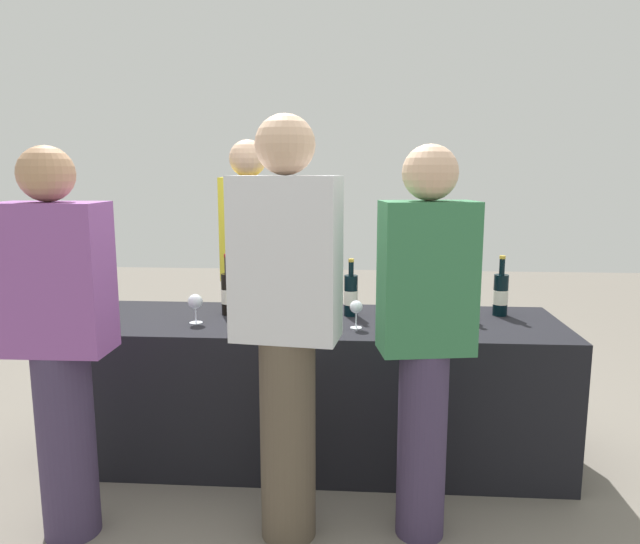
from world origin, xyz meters
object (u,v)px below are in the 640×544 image
(wine_glass_3, at_px, (404,311))
(guest_1, at_px, (287,318))
(wine_bottle_4, at_px, (430,292))
(guest_2, at_px, (425,330))
(server_pouring, at_px, (250,262))
(wine_glass_2, at_px, (356,308))
(wine_bottle_5, at_px, (458,295))
(wine_glass_0, at_px, (195,302))
(wine_bottle_2, at_px, (351,295))
(guest_0, at_px, (59,335))
(wine_bottle_6, at_px, (501,294))
(wine_glass_4, at_px, (456,309))
(wine_bottle_0, at_px, (228,293))
(wine_bottle_1, at_px, (261,295))
(wine_bottle_3, at_px, (390,292))
(wine_glass_1, at_px, (313,307))

(wine_glass_3, relative_size, guest_1, 0.08)
(wine_bottle_4, relative_size, guest_1, 0.19)
(guest_2, bearing_deg, server_pouring, 116.75)
(wine_glass_2, bearing_deg, guest_1, -115.52)
(wine_bottle_5, xyz_separation_m, guest_1, (-0.80, -0.82, 0.07))
(wine_glass_0, relative_size, server_pouring, 0.09)
(wine_bottle_2, relative_size, guest_0, 0.19)
(wine_bottle_6, distance_m, wine_glass_2, 0.82)
(wine_bottle_6, distance_m, guest_0, 2.14)
(wine_bottle_4, relative_size, guest_0, 0.21)
(wine_bottle_4, height_order, wine_glass_3, wine_bottle_4)
(wine_glass_4, relative_size, guest_2, 0.09)
(wine_glass_3, xyz_separation_m, wine_glass_4, (0.25, 0.07, -0.00))
(wine_bottle_5, distance_m, wine_glass_2, 0.59)
(wine_bottle_0, height_order, wine_glass_4, wine_bottle_0)
(wine_bottle_5, relative_size, wine_glass_0, 2.20)
(wine_glass_3, relative_size, server_pouring, 0.08)
(wine_bottle_2, relative_size, wine_glass_0, 2.04)
(wine_bottle_2, distance_m, wine_bottle_6, 0.79)
(wine_bottle_1, xyz_separation_m, wine_bottle_3, (0.68, 0.08, 0.01))
(wine_bottle_3, distance_m, guest_0, 1.63)
(wine_bottle_1, bearing_deg, wine_bottle_0, -179.81)
(wine_glass_0, bearing_deg, wine_bottle_4, 13.42)
(wine_bottle_6, height_order, wine_glass_0, wine_bottle_6)
(guest_1, bearing_deg, wine_glass_2, 72.07)
(wine_bottle_6, xyz_separation_m, guest_0, (-1.93, -0.93, 0.00))
(wine_bottle_1, relative_size, guest_2, 0.19)
(wine_glass_0, bearing_deg, wine_glass_4, -0.70)
(wine_bottle_1, distance_m, wine_bottle_5, 1.04)
(wine_glass_2, xyz_separation_m, wine_glass_3, (0.23, -0.05, 0.00))
(wine_bottle_4, xyz_separation_m, wine_glass_4, (0.09, -0.30, -0.02))
(wine_bottle_3, relative_size, wine_glass_1, 2.44)
(wine_bottle_6, distance_m, guest_1, 1.35)
(wine_bottle_0, height_order, wine_bottle_3, wine_bottle_3)
(wine_glass_4, bearing_deg, guest_0, -158.86)
(wine_bottle_5, height_order, wine_bottle_6, wine_bottle_5)
(wine_glass_0, bearing_deg, wine_bottle_1, 32.53)
(wine_glass_2, relative_size, server_pouring, 0.08)
(wine_glass_1, height_order, guest_1, guest_1)
(wine_bottle_2, xyz_separation_m, wine_glass_2, (0.03, -0.25, -0.01))
(wine_bottle_4, height_order, wine_glass_1, wine_bottle_4)
(wine_bottle_0, xyz_separation_m, guest_1, (0.42, -0.79, 0.07))
(wine_bottle_3, height_order, wine_glass_1, wine_bottle_3)
(guest_1, bearing_deg, wine_bottle_5, 53.37)
(wine_bottle_3, height_order, wine_bottle_4, wine_bottle_3)
(wine_glass_2, bearing_deg, wine_glass_3, -11.15)
(wine_bottle_6, relative_size, wine_glass_0, 2.15)
(wine_bottle_4, bearing_deg, server_pouring, 156.46)
(guest_1, bearing_deg, guest_0, -169.10)
(wine_bottle_4, distance_m, wine_glass_4, 0.32)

